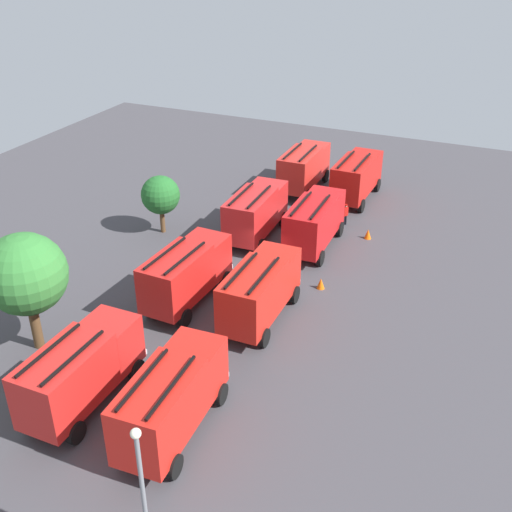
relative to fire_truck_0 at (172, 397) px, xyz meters
The scene contains 17 objects.
ground_plane 15.27m from the fire_truck_0, ahead, with size 66.97×66.97×0.00m, color #423F44.
fire_truck_0 is the anchor object (origin of this frame).
fire_truck_1 10.08m from the fire_truck_0, ahead, with size 7.22×2.81×3.88m.
fire_truck_2 20.08m from the fire_truck_0, ahead, with size 7.26×2.90×3.88m.
fire_truck_3 29.84m from the fire_truck_0, ahead, with size 7.24×2.85×3.88m.
fire_truck_4 4.98m from the fire_truck_0, 90.34° to the left, with size 7.20×2.76×3.88m.
fire_truck_5 11.23m from the fire_truck_0, 26.14° to the left, with size 7.29×2.99×3.88m.
fire_truck_6 20.51m from the fire_truck_0, 13.26° to the left, with size 7.28×2.96×3.88m.
fire_truck_7 30.44m from the fire_truck_0, ahead, with size 7.23×2.82×3.88m.
firefighter_0 24.76m from the fire_truck_0, ahead, with size 0.48×0.41×1.72m.
firefighter_1 7.96m from the fire_truck_0, 88.96° to the left, with size 0.37×0.48×1.74m.
tree_1 10.93m from the fire_truck_0, 75.12° to the left, with size 4.44×4.44×6.89m.
tree_2 21.37m from the fire_truck_0, 32.73° to the left, with size 2.88×2.88×4.47m.
traffic_cone_0 15.22m from the fire_truck_0, ahead, with size 0.51×0.51×0.73m, color #F2600C.
traffic_cone_1 23.42m from the fire_truck_0, ahead, with size 0.52×0.52×0.74m, color #F2600C.
traffic_cone_2 13.37m from the fire_truck_0, ahead, with size 0.52×0.52×0.74m, color #F2600C.
lamppost 7.53m from the fire_truck_0, 155.54° to the right, with size 0.36×0.36×7.23m.
Camera 1 is at (-33.07, -14.66, 21.10)m, focal length 43.78 mm.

